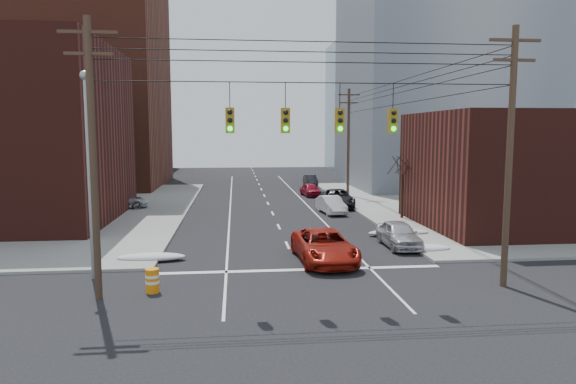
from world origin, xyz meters
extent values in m
plane|color=black|center=(0.00, 0.00, 0.00)|extent=(160.00, 160.00, 0.00)
cube|color=gray|center=(27.00, 27.00, 0.07)|extent=(40.00, 40.00, 0.15)
cube|color=brown|center=(-24.00, 48.00, 15.00)|extent=(24.00, 20.00, 30.00)
cube|color=#461A15|center=(-26.00, 74.00, 6.00)|extent=(22.00, 18.00, 12.00)
cube|color=gray|center=(22.00, 44.00, 12.50)|extent=(22.00, 20.00, 25.00)
cube|color=gray|center=(24.00, 70.00, 11.00)|extent=(20.00, 18.00, 22.00)
cube|color=#461A15|center=(18.00, 16.00, 4.00)|extent=(16.00, 12.00, 8.00)
cylinder|color=#473323|center=(-8.50, 3.00, 5.50)|extent=(0.28, 0.28, 11.00)
cube|color=#473323|center=(-8.50, 3.00, 10.40)|extent=(2.20, 0.12, 0.12)
cube|color=#473323|center=(-8.50, 3.00, 9.60)|extent=(1.80, 0.12, 0.12)
cylinder|color=#473323|center=(8.50, 3.00, 5.50)|extent=(0.28, 0.28, 11.00)
cube|color=#473323|center=(8.50, 3.00, 10.40)|extent=(2.20, 0.12, 0.12)
cube|color=#473323|center=(8.50, 3.00, 9.60)|extent=(1.80, 0.12, 0.12)
cylinder|color=#473323|center=(8.50, 34.00, 5.50)|extent=(0.28, 0.28, 11.00)
cube|color=#473323|center=(8.50, 34.00, 10.40)|extent=(2.20, 0.12, 0.12)
cube|color=#473323|center=(8.50, 34.00, 9.60)|extent=(1.80, 0.12, 0.12)
cylinder|color=black|center=(0.00, 3.00, 8.60)|extent=(17.00, 0.04, 0.04)
cylinder|color=black|center=(-3.20, 3.00, 8.10)|extent=(0.03, 0.03, 1.00)
cube|color=olive|center=(-3.20, 3.00, 7.10)|extent=(0.35, 0.30, 1.00)
sphere|color=black|center=(-3.20, 2.83, 7.42)|extent=(0.20, 0.20, 0.20)
sphere|color=black|center=(-3.20, 2.83, 7.10)|extent=(0.20, 0.20, 0.20)
sphere|color=#0CE526|center=(-3.20, 2.83, 6.78)|extent=(0.20, 0.20, 0.20)
cylinder|color=black|center=(-1.00, 3.00, 8.10)|extent=(0.03, 0.03, 1.00)
cube|color=olive|center=(-1.00, 3.00, 7.10)|extent=(0.35, 0.30, 1.00)
sphere|color=black|center=(-1.00, 2.83, 7.42)|extent=(0.20, 0.20, 0.20)
sphere|color=black|center=(-1.00, 2.83, 7.10)|extent=(0.20, 0.20, 0.20)
sphere|color=#0CE526|center=(-1.00, 2.83, 6.78)|extent=(0.20, 0.20, 0.20)
cylinder|color=black|center=(1.20, 3.00, 8.10)|extent=(0.03, 0.03, 1.00)
cube|color=olive|center=(1.20, 3.00, 7.10)|extent=(0.35, 0.30, 1.00)
sphere|color=black|center=(1.20, 2.83, 7.42)|extent=(0.20, 0.20, 0.20)
sphere|color=black|center=(1.20, 2.83, 7.10)|extent=(0.20, 0.20, 0.20)
sphere|color=#0CE526|center=(1.20, 2.83, 6.78)|extent=(0.20, 0.20, 0.20)
cylinder|color=black|center=(3.40, 3.00, 8.10)|extent=(0.03, 0.03, 1.00)
cube|color=olive|center=(3.40, 3.00, 7.10)|extent=(0.35, 0.30, 1.00)
sphere|color=black|center=(3.40, 2.83, 7.42)|extent=(0.20, 0.20, 0.20)
sphere|color=black|center=(3.40, 2.83, 7.10)|extent=(0.20, 0.20, 0.20)
sphere|color=#0CE526|center=(3.40, 2.83, 6.78)|extent=(0.20, 0.20, 0.20)
cylinder|color=gray|center=(-9.50, 6.00, 4.50)|extent=(0.18, 0.18, 9.00)
sphere|color=gray|center=(-9.50, 6.00, 9.10)|extent=(0.44, 0.44, 0.44)
cylinder|color=black|center=(9.60, 20.00, 1.75)|extent=(0.20, 0.20, 3.50)
cylinder|color=black|center=(9.98, 20.12, 4.07)|extent=(0.27, 0.82, 1.19)
cylinder|color=black|center=(9.82, 20.57, 4.16)|extent=(1.17, 0.54, 1.38)
cylinder|color=black|center=(9.17, 20.74, 4.19)|extent=(1.44, 1.00, 1.48)
cylinder|color=black|center=(9.20, 20.06, 4.07)|extent=(0.17, 0.84, 1.19)
cylinder|color=black|center=(9.15, 19.58, 4.16)|extent=(0.82, 0.99, 1.40)
cylinder|color=black|center=(9.66, 19.15, 4.19)|extent=(1.74, 0.21, 1.43)
cylinder|color=black|center=(9.93, 19.77, 4.07)|extent=(0.48, 0.73, 1.20)
ellipsoid|color=silver|center=(-7.40, 9.00, 0.21)|extent=(3.50, 1.08, 0.42)
ellipsoid|color=silver|center=(7.40, 9.50, 0.21)|extent=(3.00, 1.08, 0.42)
ellipsoid|color=silver|center=(7.40, 14.00, 0.21)|extent=(4.00, 1.08, 0.42)
imported|color=#9C190E|center=(1.50, 8.00, 0.82)|extent=(3.02, 6.02, 1.64)
imported|color=#BBBBC0|center=(6.40, 10.90, 0.76)|extent=(1.80, 4.45, 1.51)
imported|color=silver|center=(4.80, 23.56, 0.71)|extent=(2.03, 4.47, 1.42)
imported|color=black|center=(6.03, 27.03, 0.79)|extent=(3.07, 5.88, 1.58)
imported|color=silver|center=(6.10, 28.78, 0.61)|extent=(1.85, 4.25, 1.22)
imported|color=maroon|center=(4.80, 35.16, 0.67)|extent=(2.06, 4.13, 1.35)
imported|color=black|center=(6.40, 46.15, 0.66)|extent=(1.44, 4.00, 1.31)
imported|color=silver|center=(-15.17, 25.09, 0.91)|extent=(4.69, 1.79, 1.53)
imported|color=silver|center=(-12.74, 27.27, 0.78)|extent=(4.76, 2.73, 1.25)
imported|color=black|center=(-18.40, 20.45, 0.82)|extent=(4.96, 2.96, 1.35)
imported|color=silver|center=(-16.54, 24.74, 0.84)|extent=(4.36, 2.74, 1.38)
cylinder|color=orange|center=(-6.50, 3.64, 0.50)|extent=(0.57, 0.57, 1.01)
cylinder|color=white|center=(-6.50, 3.64, 0.71)|extent=(0.58, 0.58, 0.12)
cylinder|color=white|center=(-6.50, 3.64, 0.45)|extent=(0.58, 0.58, 0.12)
camera|label=1|loc=(-3.02, -17.56, 6.64)|focal=32.00mm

